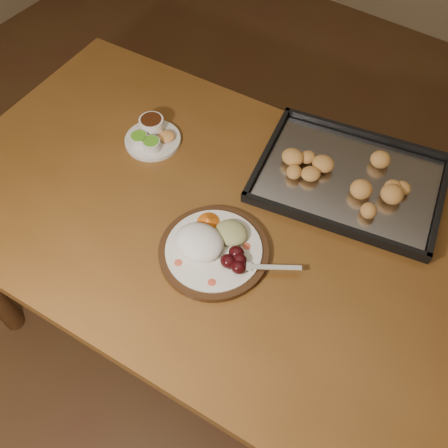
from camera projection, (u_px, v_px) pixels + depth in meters
The scene contains 5 objects.
ground at pixel (204, 244), 2.16m from camera, with size 4.00×4.00×0.00m, color #4E381B.
dining_table at pixel (212, 232), 1.40m from camera, with size 1.56×1.01×0.75m.
dinner_plate at pixel (212, 247), 1.24m from camera, with size 0.35×0.28×0.06m.
condiment_saucer at pixel (152, 136), 1.46m from camera, with size 0.16×0.16×0.06m.
baking_tray at pixel (349, 178), 1.37m from camera, with size 0.56×0.46×0.05m.
Camera 1 is at (0.74, -0.91, 1.81)m, focal length 40.00 mm.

